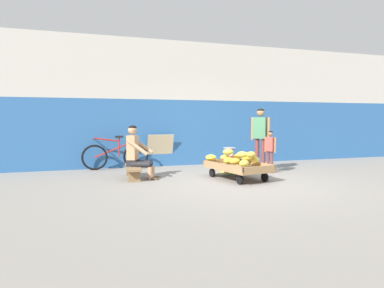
# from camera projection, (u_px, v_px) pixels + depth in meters

# --- Properties ---
(ground_plane) EXTENTS (80.00, 80.00, 0.00)m
(ground_plane) POSITION_uv_depth(u_px,v_px,m) (244.00, 184.00, 6.85)
(ground_plane) COLOR gray
(back_wall) EXTENTS (16.00, 0.30, 3.39)m
(back_wall) POSITION_uv_depth(u_px,v_px,m) (193.00, 104.00, 9.72)
(back_wall) COLOR #2D609E
(back_wall) RESTS_ON ground
(banana_cart) EXTENTS (1.10, 1.57, 0.36)m
(banana_cart) POSITION_uv_depth(u_px,v_px,m) (237.00, 168.00, 7.33)
(banana_cart) COLOR #99754C
(banana_cart) RESTS_ON ground
(banana_pile) EXTENTS (1.01, 1.43, 0.26)m
(banana_pile) POSITION_uv_depth(u_px,v_px,m) (237.00, 158.00, 7.32)
(banana_pile) COLOR gold
(banana_pile) RESTS_ON banana_cart
(low_bench) EXTENTS (0.39, 1.12, 0.27)m
(low_bench) POSITION_uv_depth(u_px,v_px,m) (133.00, 169.00, 7.42)
(low_bench) COLOR olive
(low_bench) RESTS_ON ground
(vendor_seated) EXTENTS (0.74, 0.63, 1.14)m
(vendor_seated) POSITION_uv_depth(u_px,v_px,m) (137.00, 152.00, 7.38)
(vendor_seated) COLOR tan
(vendor_seated) RESTS_ON ground
(plastic_crate) EXTENTS (0.36, 0.28, 0.30)m
(plastic_crate) POSITION_uv_depth(u_px,v_px,m) (229.00, 166.00, 8.35)
(plastic_crate) COLOR gold
(plastic_crate) RESTS_ON ground
(weighing_scale) EXTENTS (0.30, 0.30, 0.29)m
(weighing_scale) POSITION_uv_depth(u_px,v_px,m) (230.00, 153.00, 8.33)
(weighing_scale) COLOR #28282D
(weighing_scale) RESTS_ON plastic_crate
(bicycle_near_left) EXTENTS (1.66, 0.48, 0.86)m
(bicycle_near_left) POSITION_uv_depth(u_px,v_px,m) (115.00, 156.00, 8.76)
(bicycle_near_left) COLOR black
(bicycle_near_left) RESTS_ON ground
(sign_board) EXTENTS (0.70, 0.29, 0.87)m
(sign_board) POSITION_uv_depth(u_px,v_px,m) (160.00, 150.00, 9.34)
(sign_board) COLOR #C6B289
(sign_board) RESTS_ON ground
(customer_adult) EXTENTS (0.36, 0.40, 1.53)m
(customer_adult) POSITION_uv_depth(u_px,v_px,m) (261.00, 132.00, 8.47)
(customer_adult) COLOR brown
(customer_adult) RESTS_ON ground
(customer_child) EXTENTS (0.20, 0.29, 1.00)m
(customer_child) POSITION_uv_depth(u_px,v_px,m) (270.00, 147.00, 8.16)
(customer_child) COLOR brown
(customer_child) RESTS_ON ground
(shopping_bag) EXTENTS (0.18, 0.12, 0.24)m
(shopping_bag) POSITION_uv_depth(u_px,v_px,m) (234.00, 169.00, 7.95)
(shopping_bag) COLOR green
(shopping_bag) RESTS_ON ground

